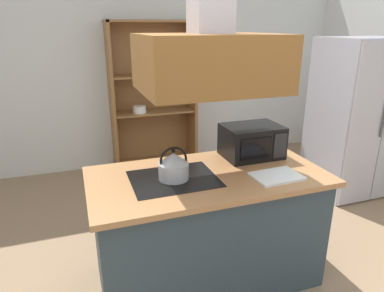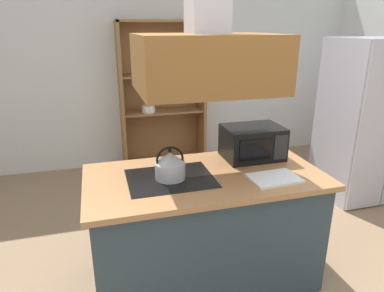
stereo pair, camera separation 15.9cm
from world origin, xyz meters
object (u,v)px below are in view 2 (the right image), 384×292
at_px(kettle, 170,165).
at_px(cutting_board, 274,178).
at_px(refrigerator, 368,121).
at_px(dish_cabinet, 162,105).
at_px(microwave, 252,142).

xyz_separation_m(kettle, cutting_board, (0.70, -0.21, -0.09)).
xyz_separation_m(refrigerator, dish_cabinet, (-2.07, 1.55, -0.02)).
distance_m(dish_cabinet, kettle, 2.52).
distance_m(dish_cabinet, microwave, 2.28).
height_order(dish_cabinet, kettle, dish_cabinet).
xyz_separation_m(cutting_board, microwave, (0.03, 0.44, 0.12)).
bearing_deg(kettle, cutting_board, -17.03).
height_order(refrigerator, cutting_board, refrigerator).
relative_size(cutting_board, microwave, 0.74).
bearing_deg(refrigerator, dish_cabinet, 143.21).
relative_size(refrigerator, dish_cabinet, 0.91).
height_order(refrigerator, dish_cabinet, dish_cabinet).
bearing_deg(dish_cabinet, refrigerator, -36.79).
distance_m(refrigerator, microwave, 1.91).
bearing_deg(cutting_board, microwave, 85.92).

